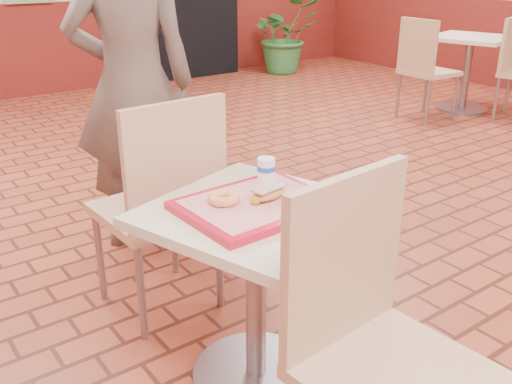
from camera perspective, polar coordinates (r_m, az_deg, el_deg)
wainscot_band at (r=3.14m, az=17.94°, el=3.44°), size 8.00×10.00×1.00m
main_table at (r=1.99m, az=-0.00°, el=-7.63°), size 0.66×0.66×0.69m
chair_main_front at (r=1.59m, az=11.80°, el=-13.96°), size 0.48×0.48×0.96m
chair_main_back at (r=2.38m, az=-9.20°, el=-0.65°), size 0.47×0.47×0.97m
customer at (r=2.99m, az=-12.23°, el=10.49°), size 0.75×0.63×1.74m
serving_tray at (r=1.88m, az=0.00°, el=-1.28°), size 0.48×0.37×0.03m
ring_donut at (r=1.86m, az=-3.24°, el=-0.61°), size 0.13×0.13×0.03m
long_john_donut at (r=1.88m, az=1.20°, el=-0.17°), size 0.15×0.09×0.04m
paper_cup at (r=2.04m, az=1.02°, el=2.34°), size 0.07×0.07×0.08m
second_table at (r=6.22m, az=20.46°, el=12.19°), size 0.70×0.70×0.74m
chair_second_left at (r=5.69m, az=16.48°, el=12.13°), size 0.47×0.47×0.95m
potted_plant at (r=7.93m, az=2.86°, el=15.38°), size 1.03×0.94×0.98m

